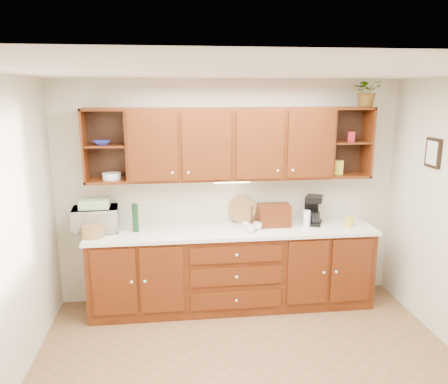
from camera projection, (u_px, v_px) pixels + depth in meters
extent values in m
plane|color=white|center=(261.00, 71.00, 3.16)|extent=(4.00, 4.00, 0.00)
plane|color=beige|center=(229.00, 192.00, 5.15)|extent=(4.00, 0.00, 4.00)
cube|color=#3D1406|center=(232.00, 269.00, 5.05)|extent=(3.20, 0.60, 0.90)
cube|color=white|center=(233.00, 231.00, 4.93)|extent=(3.24, 0.64, 0.04)
cube|color=#3D1406|center=(231.00, 144.00, 4.86)|extent=(2.30, 0.33, 0.80)
cube|color=black|center=(107.00, 144.00, 4.85)|extent=(0.45, 0.02, 0.80)
cube|color=black|center=(345.00, 141.00, 5.16)|extent=(0.45, 0.02, 0.80)
cube|color=#3D1406|center=(105.00, 146.00, 4.70)|extent=(0.43, 0.30, 0.02)
cube|color=#3D1406|center=(350.00, 142.00, 5.02)|extent=(0.43, 0.30, 0.02)
cube|color=#3D1406|center=(352.00, 108.00, 4.93)|extent=(0.45, 0.33, 0.03)
cube|color=white|center=(232.00, 182.00, 4.90)|extent=(0.40, 0.05, 0.02)
cube|color=black|center=(433.00, 153.00, 4.43)|extent=(0.03, 0.24, 0.30)
cylinder|color=#A27443|center=(93.00, 231.00, 4.65)|extent=(0.26, 0.26, 0.13)
imported|color=beige|center=(96.00, 219.00, 4.83)|extent=(0.52, 0.38, 0.27)
cube|color=#E5E86D|center=(95.00, 203.00, 4.79)|extent=(0.33, 0.24, 0.09)
cylinder|color=black|center=(135.00, 218.00, 4.81)|extent=(0.09, 0.09, 0.32)
cylinder|color=#A27443|center=(242.00, 222.00, 5.19)|extent=(0.33, 0.14, 0.32)
cube|color=#3D1406|center=(274.00, 215.00, 5.03)|extent=(0.36, 0.23, 0.25)
cylinder|color=#3D1406|center=(252.00, 218.00, 4.86)|extent=(0.02, 0.02, 0.28)
cylinder|color=#3D1406|center=(251.00, 230.00, 4.89)|extent=(0.11, 0.11, 0.01)
imported|color=white|center=(257.00, 226.00, 4.91)|extent=(0.13, 0.13, 0.08)
imported|color=white|center=(246.00, 226.00, 4.93)|extent=(0.13, 0.13, 0.08)
imported|color=white|center=(251.00, 229.00, 4.81)|extent=(0.13, 0.13, 0.08)
cylinder|color=maroon|center=(270.00, 222.00, 4.99)|extent=(0.13, 0.13, 0.13)
cylinder|color=white|center=(307.00, 219.00, 5.01)|extent=(0.11, 0.11, 0.19)
cylinder|color=gold|center=(349.00, 222.00, 5.03)|extent=(0.09, 0.09, 0.11)
cube|color=black|center=(313.00, 223.00, 5.11)|extent=(0.26, 0.29, 0.04)
cube|color=black|center=(311.00, 209.00, 5.17)|extent=(0.17, 0.12, 0.29)
cube|color=black|center=(314.00, 199.00, 5.05)|extent=(0.26, 0.29, 0.06)
cylinder|color=black|center=(314.00, 217.00, 5.08)|extent=(0.18, 0.18, 0.13)
imported|color=#282F95|center=(102.00, 143.00, 4.68)|extent=(0.21, 0.21, 0.05)
cylinder|color=white|center=(112.00, 176.00, 4.77)|extent=(0.26, 0.26, 0.07)
cube|color=gold|center=(339.00, 167.00, 5.05)|extent=(0.11, 0.10, 0.16)
cube|color=maroon|center=(351.00, 137.00, 4.98)|extent=(0.09, 0.08, 0.11)
imported|color=#999999|center=(367.00, 91.00, 4.86)|extent=(0.39, 0.36, 0.36)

